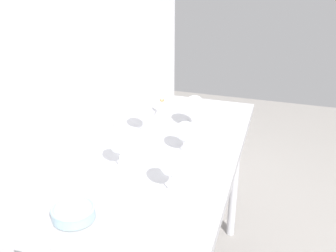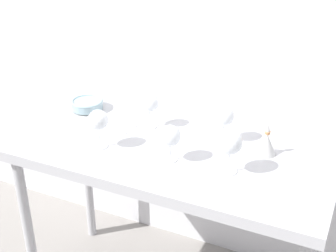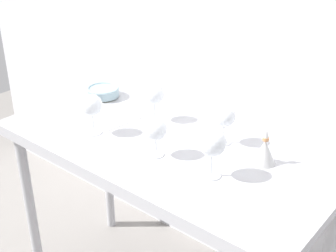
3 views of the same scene
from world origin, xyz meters
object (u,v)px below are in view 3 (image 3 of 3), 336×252
(decanter_funnel, at_px, (264,151))
(wine_glass_near_center, at_px, (156,130))
(wine_glass_far_right, at_px, (225,117))
(wine_glass_near_left, at_px, (92,106))
(tasting_bowl, at_px, (103,92))
(tasting_sheet_upper, at_px, (118,115))
(wine_glass_far_left, at_px, (154,96))
(wine_glass_near_right, at_px, (212,144))

(decanter_funnel, bearing_deg, wine_glass_near_center, -148.49)
(wine_glass_far_right, bearing_deg, wine_glass_near_left, -149.59)
(wine_glass_near_left, height_order, tasting_bowl, wine_glass_near_left)
(wine_glass_near_center, xyz_separation_m, tasting_bowl, (-0.57, 0.26, -0.08))
(wine_glass_near_center, relative_size, tasting_sheet_upper, 0.61)
(wine_glass_far_left, bearing_deg, wine_glass_far_right, 2.87)
(wine_glass_near_center, distance_m, wine_glass_near_left, 0.32)
(wine_glass_near_center, height_order, tasting_sheet_upper, wine_glass_near_center)
(wine_glass_near_left, relative_size, tasting_bowl, 1.09)
(wine_glass_far_left, xyz_separation_m, decanter_funnel, (0.55, -0.02, -0.07))
(wine_glass_near_left, height_order, decanter_funnel, wine_glass_near_left)
(tasting_sheet_upper, height_order, tasting_bowl, tasting_bowl)
(wine_glass_far_left, height_order, decanter_funnel, wine_glass_far_left)
(wine_glass_near_left, relative_size, wine_glass_near_right, 0.94)
(tasting_sheet_upper, height_order, decanter_funnel, decanter_funnel)
(wine_glass_near_left, xyz_separation_m, decanter_funnel, (0.67, 0.24, -0.08))
(wine_glass_near_center, xyz_separation_m, wine_glass_far_right, (0.14, 0.25, 0.01))
(wine_glass_near_right, relative_size, tasting_sheet_upper, 0.71)
(wine_glass_near_left, distance_m, decanter_funnel, 0.71)
(wine_glass_near_left, bearing_deg, tasting_bowl, 130.84)
(wine_glass_near_left, height_order, wine_glass_near_right, wine_glass_near_right)
(wine_glass_far_right, bearing_deg, wine_glass_near_right, -66.35)
(wine_glass_near_left, bearing_deg, wine_glass_far_left, 65.91)
(wine_glass_far_right, relative_size, wine_glass_far_left, 0.98)
(wine_glass_far_left, distance_m, decanter_funnel, 0.56)
(wine_glass_far_left, bearing_deg, wine_glass_near_center, -47.92)
(wine_glass_far_left, relative_size, tasting_sheet_upper, 0.63)
(wine_glass_near_center, bearing_deg, wine_glass_far_right, 59.56)
(wine_glass_near_left, xyz_separation_m, wine_glass_far_left, (0.11, 0.26, -0.01))
(wine_glass_near_center, height_order, wine_glass_far_left, wine_glass_far_left)
(wine_glass_near_right, height_order, wine_glass_far_right, wine_glass_near_right)
(wine_glass_near_center, xyz_separation_m, wine_glass_near_left, (-0.32, -0.03, 0.01))
(wine_glass_near_left, distance_m, wine_glass_far_left, 0.28)
(tasting_sheet_upper, distance_m, decanter_funnel, 0.72)
(wine_glass_far_left, height_order, tasting_sheet_upper, wine_glass_far_left)
(wine_glass_near_center, distance_m, wine_glass_near_right, 0.25)
(wine_glass_far_right, bearing_deg, wine_glass_near_center, -120.44)
(wine_glass_far_right, bearing_deg, tasting_sheet_upper, -170.67)
(wine_glass_near_right, distance_m, tasting_bowl, 0.86)
(wine_glass_near_right, bearing_deg, wine_glass_far_left, 154.70)
(wine_glass_near_left, distance_m, tasting_sheet_upper, 0.23)
(tasting_sheet_upper, bearing_deg, wine_glass_far_left, 30.39)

